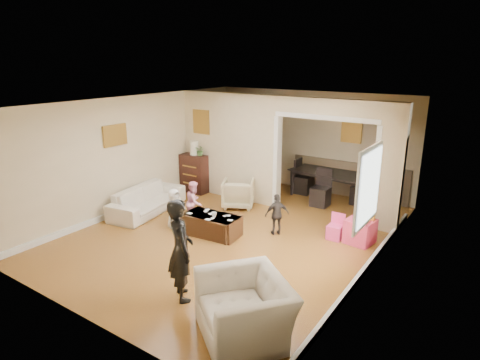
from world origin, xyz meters
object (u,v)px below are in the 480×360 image
Objects in this scene: sofa at (148,200)px; child_toddler at (277,214)px; dresser at (195,173)px; table_lamp at (194,148)px; armchair_front at (245,309)px; play_table at (360,231)px; child_kneel_b at (194,202)px; adult_person at (181,250)px; child_kneel_a at (175,209)px; armchair_back at (238,193)px; cyan_cup at (355,217)px; coffee_table at (212,225)px; coffee_cup at (214,215)px; dining_table at (331,185)px.

child_toddler reaches higher than sofa.
dresser reaches higher than sofa.
table_lamp is at bearing 0.00° from dresser.
dresser is (-4.32, 4.16, 0.12)m from armchair_front.
play_table is 0.58× the size of child_toddler.
dresser reaches higher than play_table.
dresser is at bearing 173.44° from armchair_front.
adult_person is at bearing -169.42° from child_kneel_b.
armchair_front is at bearing -128.76° from sofa.
child_kneel_b is (0.15, 0.45, 0.04)m from child_kneel_a.
cyan_cup is (2.93, -0.39, 0.18)m from armchair_back.
table_lamp reaches higher than child_kneel_b.
dresser is at bearing -7.22° from sofa.
child_kneel_a is (-1.85, 1.85, -0.34)m from adult_person.
coffee_table is 0.73× the size of adult_person.
child_toddler is (-1.50, -0.54, 0.19)m from play_table.
child_kneel_a reaches higher than coffee_cup.
play_table is at bearing 28.73° from coffee_cup.
child_toddler is (1.53, -0.89, 0.09)m from armchair_back.
sofa is at bearing -87.94° from table_lamp.
adult_person is (-0.10, -5.42, 0.42)m from dining_table.
play_table is (4.63, -0.65, -0.95)m from table_lamp.
child_kneel_a is (-1.95, -3.57, 0.08)m from dining_table.
dining_table is (1.10, 3.42, 0.14)m from coffee_table.
adult_person reaches higher than sofa.
armchair_front is 0.60× the size of dining_table.
cyan_cup is 3.29m from child_kneel_b.
armchair_front reaches higher than play_table.
armchair_back is at bearing 109.04° from coffee_cup.
armchair_front is at bearing -44.60° from coffee_table.
coffee_table is at bearing 153.43° from coffee_cup.
coffee_table is at bearing -153.11° from play_table.
table_lamp reaches higher than sofa.
child_kneel_b is (-0.22, -1.34, 0.13)m from armchair_back.
coffee_cup is 2.81m from play_table.
table_lamp is at bearing 137.43° from coffee_cup.
table_lamp is at bearing -148.80° from dining_table.
coffee_cup is (2.11, -0.24, 0.17)m from sofa.
cyan_cup is at bearing -8.81° from table_lamp.
child_kneel_b is at bearing -163.32° from cyan_cup.
sofa is 1.01× the size of dining_table.
coffee_cup is 0.05× the size of dining_table.
armchair_back is 1.83m from table_lamp.
dining_table is (1.59, 1.79, 0.02)m from armchair_back.
child_toddler is (3.06, 0.56, 0.13)m from sofa.
coffee_table is 0.80m from child_kneel_b.
child_toddler is (-1.19, 2.96, 0.04)m from armchair_front.
coffee_table is at bearing -104.76° from sofa.
armchair_back reaches higher than sofa.
coffee_table is 13.89× the size of cyan_cup.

